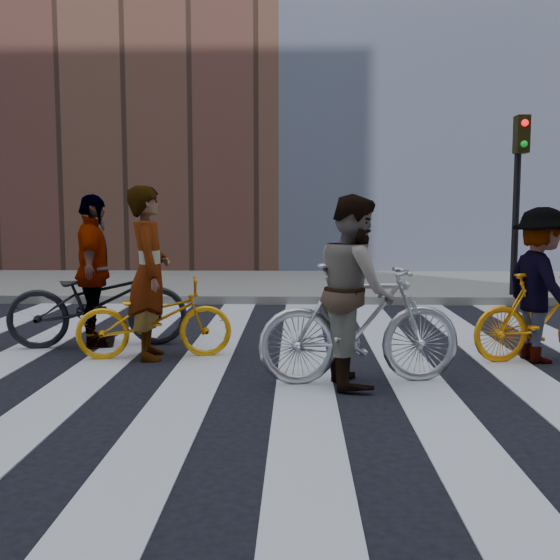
{
  "coord_description": "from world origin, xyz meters",
  "views": [
    {
      "loc": [
        0.48,
        -6.53,
        1.67
      ],
      "look_at": [
        0.29,
        0.3,
        0.95
      ],
      "focal_mm": 42.0,
      "sensor_mm": 36.0,
      "label": 1
    }
  ],
  "objects_px": {
    "bike_yellow_left": "(154,318)",
    "bike_silver_mid": "(360,324)",
    "rider_mid": "(355,290)",
    "traffic_signal": "(519,176)",
    "bike_yellow_right": "(543,317)",
    "bike_dark_rear": "(98,301)",
    "rider_right": "(540,285)",
    "rider_left": "(149,273)",
    "rider_rear": "(93,271)"
  },
  "relations": [
    {
      "from": "bike_yellow_left",
      "to": "bike_silver_mid",
      "type": "distance_m",
      "value": 2.47
    },
    {
      "from": "bike_silver_mid",
      "to": "rider_mid",
      "type": "bearing_deg",
      "value": 82.64
    },
    {
      "from": "traffic_signal",
      "to": "bike_silver_mid",
      "type": "bearing_deg",
      "value": -120.59
    },
    {
      "from": "bike_yellow_right",
      "to": "bike_dark_rear",
      "type": "distance_m",
      "value": 5.21
    },
    {
      "from": "bike_yellow_right",
      "to": "rider_right",
      "type": "distance_m",
      "value": 0.36
    },
    {
      "from": "bike_yellow_left",
      "to": "rider_left",
      "type": "relative_size",
      "value": 0.89
    },
    {
      "from": "bike_dark_rear",
      "to": "rider_mid",
      "type": "relative_size",
      "value": 1.18
    },
    {
      "from": "rider_left",
      "to": "rider_mid",
      "type": "bearing_deg",
      "value": -126.17
    },
    {
      "from": "rider_rear",
      "to": "rider_mid",
      "type": "bearing_deg",
      "value": -131.82
    },
    {
      "from": "bike_silver_mid",
      "to": "traffic_signal",
      "type": "bearing_deg",
      "value": -37.95
    },
    {
      "from": "rider_rear",
      "to": "bike_yellow_right",
      "type": "bearing_deg",
      "value": -110.34
    },
    {
      "from": "bike_yellow_left",
      "to": "bike_silver_mid",
      "type": "bearing_deg",
      "value": -126.17
    },
    {
      "from": "rider_left",
      "to": "rider_right",
      "type": "distance_m",
      "value": 4.35
    },
    {
      "from": "rider_right",
      "to": "bike_silver_mid",
      "type": "bearing_deg",
      "value": 104.62
    },
    {
      "from": "bike_silver_mid",
      "to": "bike_yellow_right",
      "type": "bearing_deg",
      "value": -71.97
    },
    {
      "from": "rider_left",
      "to": "bike_yellow_right",
      "type": "bearing_deg",
      "value": -101.37
    },
    {
      "from": "bike_yellow_left",
      "to": "bike_yellow_right",
      "type": "bearing_deg",
      "value": -101.38
    },
    {
      "from": "bike_yellow_right",
      "to": "rider_rear",
      "type": "xyz_separation_m",
      "value": [
        -5.22,
        0.65,
        0.44
      ]
    },
    {
      "from": "traffic_signal",
      "to": "bike_silver_mid",
      "type": "distance_m",
      "value": 6.74
    },
    {
      "from": "bike_yellow_left",
      "to": "bike_yellow_right",
      "type": "xyz_separation_m",
      "value": [
        4.35,
        -0.05,
        0.04
      ]
    },
    {
      "from": "rider_left",
      "to": "rider_rear",
      "type": "bearing_deg",
      "value": 43.01
    },
    {
      "from": "traffic_signal",
      "to": "bike_silver_mid",
      "type": "xyz_separation_m",
      "value": [
        -3.32,
        -5.62,
        -1.69
      ]
    },
    {
      "from": "traffic_signal",
      "to": "rider_left",
      "type": "height_order",
      "value": "traffic_signal"
    },
    {
      "from": "bike_silver_mid",
      "to": "rider_rear",
      "type": "distance_m",
      "value": 3.53
    },
    {
      "from": "rider_right",
      "to": "bike_yellow_right",
      "type": "bearing_deg",
      "value": -101.29
    },
    {
      "from": "rider_left",
      "to": "rider_mid",
      "type": "relative_size",
      "value": 1.07
    },
    {
      "from": "rider_right",
      "to": "rider_rear",
      "type": "xyz_separation_m",
      "value": [
        -5.17,
        0.65,
        0.08
      ]
    },
    {
      "from": "traffic_signal",
      "to": "rider_right",
      "type": "height_order",
      "value": "traffic_signal"
    },
    {
      "from": "bike_dark_rear",
      "to": "rider_rear",
      "type": "height_order",
      "value": "rider_rear"
    },
    {
      "from": "rider_mid",
      "to": "rider_right",
      "type": "bearing_deg",
      "value": -71.97
    },
    {
      "from": "bike_yellow_right",
      "to": "rider_mid",
      "type": "bearing_deg",
      "value": 103.58
    },
    {
      "from": "bike_yellow_right",
      "to": "rider_left",
      "type": "relative_size",
      "value": 0.85
    },
    {
      "from": "rider_right",
      "to": "rider_rear",
      "type": "relative_size",
      "value": 0.91
    },
    {
      "from": "rider_rear",
      "to": "bike_yellow_left",
      "type": "bearing_deg",
      "value": -137.88
    },
    {
      "from": "bike_silver_mid",
      "to": "bike_dark_rear",
      "type": "bearing_deg",
      "value": 54.05
    },
    {
      "from": "rider_left",
      "to": "bike_dark_rear",
      "type": "bearing_deg",
      "value": 41.28
    },
    {
      "from": "bike_yellow_left",
      "to": "rider_mid",
      "type": "bearing_deg",
      "value": -126.68
    },
    {
      "from": "traffic_signal",
      "to": "bike_silver_mid",
      "type": "height_order",
      "value": "traffic_signal"
    },
    {
      "from": "bike_yellow_left",
      "to": "bike_yellow_right",
      "type": "distance_m",
      "value": 4.35
    },
    {
      "from": "bike_yellow_left",
      "to": "rider_right",
      "type": "relative_size",
      "value": 1.02
    },
    {
      "from": "bike_yellow_left",
      "to": "rider_rear",
      "type": "relative_size",
      "value": 0.93
    },
    {
      "from": "bike_yellow_left",
      "to": "bike_dark_rear",
      "type": "height_order",
      "value": "bike_dark_rear"
    },
    {
      "from": "rider_mid",
      "to": "rider_right",
      "type": "height_order",
      "value": "rider_mid"
    },
    {
      "from": "bike_dark_rear",
      "to": "rider_rear",
      "type": "relative_size",
      "value": 1.15
    },
    {
      "from": "traffic_signal",
      "to": "bike_dark_rear",
      "type": "xyz_separation_m",
      "value": [
        -6.37,
        -3.96,
        -1.72
      ]
    },
    {
      "from": "bike_yellow_right",
      "to": "rider_left",
      "type": "distance_m",
      "value": 4.43
    },
    {
      "from": "bike_yellow_right",
      "to": "bike_dark_rear",
      "type": "bearing_deg",
      "value": 71.52
    },
    {
      "from": "traffic_signal",
      "to": "rider_mid",
      "type": "bearing_deg",
      "value": -120.97
    },
    {
      "from": "traffic_signal",
      "to": "bike_yellow_left",
      "type": "relative_size",
      "value": 1.91
    },
    {
      "from": "bike_silver_mid",
      "to": "rider_left",
      "type": "xyz_separation_m",
      "value": [
        -2.27,
        1.06,
        0.39
      ]
    }
  ]
}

